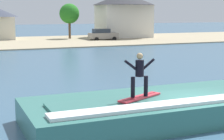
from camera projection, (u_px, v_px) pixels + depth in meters
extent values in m
plane|color=#3A5D77|center=(196.00, 125.00, 14.03)|extent=(260.00, 260.00, 0.00)
cube|color=#37746B|center=(153.00, 109.00, 14.52)|extent=(10.18, 4.23, 0.93)
cube|color=#37746B|center=(160.00, 99.00, 13.96)|extent=(8.65, 1.90, 0.10)
cube|color=white|center=(172.00, 104.00, 13.19)|extent=(9.16, 0.76, 0.12)
cube|color=#D8333F|center=(140.00, 97.00, 13.84)|extent=(2.11, 1.29, 0.06)
cube|color=black|center=(140.00, 97.00, 13.84)|extent=(1.80, 0.88, 0.01)
cylinder|color=black|center=(133.00, 87.00, 13.62)|extent=(0.16, 0.16, 0.78)
cylinder|color=black|center=(146.00, 86.00, 13.83)|extent=(0.16, 0.16, 0.78)
cylinder|color=black|center=(140.00, 68.00, 13.62)|extent=(0.32, 0.32, 0.62)
sphere|color=tan|center=(140.00, 56.00, 13.55)|extent=(0.24, 0.24, 0.24)
cylinder|color=black|center=(130.00, 65.00, 13.45)|extent=(0.50, 0.10, 0.41)
cylinder|color=black|center=(149.00, 64.00, 13.74)|extent=(0.50, 0.10, 0.41)
cube|color=tan|center=(20.00, 42.00, 53.15)|extent=(120.00, 22.53, 0.14)
cube|color=gray|center=(103.00, 36.00, 56.80)|extent=(4.53, 1.78, 0.90)
cube|color=#262D38|center=(101.00, 31.00, 56.55)|extent=(2.49, 1.60, 0.64)
cylinder|color=black|center=(110.00, 38.00, 58.28)|extent=(0.64, 0.22, 0.64)
cylinder|color=black|center=(114.00, 39.00, 56.58)|extent=(0.64, 0.22, 0.64)
cylinder|color=black|center=(92.00, 38.00, 57.15)|extent=(0.64, 0.22, 0.64)
cylinder|color=black|center=(97.00, 39.00, 55.45)|extent=(0.64, 0.22, 0.64)
cube|color=silver|center=(124.00, 22.00, 62.59)|extent=(8.62, 5.80, 5.61)
cylinder|color=brown|center=(138.00, 24.00, 65.36)|extent=(0.45, 0.45, 4.49)
sphere|color=#1F5A27|center=(138.00, 8.00, 64.90)|extent=(2.30, 2.30, 2.30)
cylinder|color=brown|center=(70.00, 30.00, 59.42)|extent=(0.38, 0.38, 3.22)
sphere|color=#267520|center=(69.00, 14.00, 59.02)|extent=(3.22, 3.22, 3.22)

